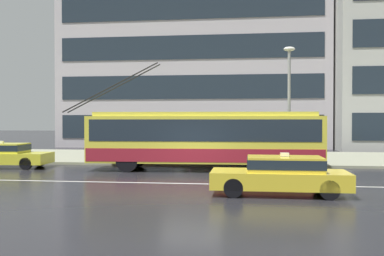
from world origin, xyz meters
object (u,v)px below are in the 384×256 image
(taxi_queued_behind_bus, at_px, (3,154))
(pedestrian_walking_past, at_px, (140,132))
(pedestrian_approaching_curb, at_px, (190,135))
(pedestrian_at_shelter, at_px, (251,134))
(taxi_oncoming_near, at_px, (281,174))
(street_lamp, at_px, (289,94))
(bus_shelter, at_px, (204,127))
(trolleybus, at_px, (205,138))

(taxi_queued_behind_bus, bearing_deg, pedestrian_walking_past, 34.69)
(pedestrian_approaching_curb, bearing_deg, pedestrian_walking_past, 159.15)
(pedestrian_at_shelter, xyz_separation_m, pedestrian_walking_past, (-6.56, -0.41, 0.09))
(taxi_oncoming_near, distance_m, street_lamp, 9.65)
(street_lamp, bearing_deg, bus_shelter, 167.10)
(taxi_queued_behind_bus, bearing_deg, street_lamp, 9.83)
(trolleybus, bearing_deg, bus_shelter, 96.25)
(taxi_queued_behind_bus, distance_m, pedestrian_at_shelter, 13.62)
(street_lamp, bearing_deg, trolleybus, -151.82)
(trolleybus, distance_m, taxi_oncoming_near, 7.53)
(taxi_queued_behind_bus, height_order, pedestrian_approaching_curb, pedestrian_approaching_curb)
(trolleybus, xyz_separation_m, taxi_queued_behind_bus, (-10.48, -0.26, -0.88))
(taxi_oncoming_near, xyz_separation_m, bus_shelter, (-3.57, 10.12, 1.36))
(bus_shelter, bearing_deg, taxi_queued_behind_bus, -160.27)
(taxi_queued_behind_bus, bearing_deg, trolleybus, 1.43)
(bus_shelter, xyz_separation_m, pedestrian_at_shelter, (2.64, 1.08, -0.41))
(taxi_queued_behind_bus, xyz_separation_m, taxi_oncoming_near, (13.68, -6.49, -0.00))
(street_lamp, bearing_deg, taxi_queued_behind_bus, -170.17)
(bus_shelter, bearing_deg, pedestrian_approaching_curb, -141.86)
(trolleybus, height_order, taxi_queued_behind_bus, trolleybus)
(bus_shelter, relative_size, pedestrian_at_shelter, 2.00)
(pedestrian_at_shelter, distance_m, street_lamp, 3.67)
(pedestrian_walking_past, height_order, street_lamp, street_lamp)
(taxi_queued_behind_bus, bearing_deg, pedestrian_at_shelter, 20.24)
(trolleybus, height_order, street_lamp, street_lamp)
(bus_shelter, bearing_deg, pedestrian_at_shelter, 22.15)
(taxi_queued_behind_bus, relative_size, pedestrian_walking_past, 2.37)
(taxi_queued_behind_bus, bearing_deg, bus_shelter, 19.73)
(taxi_oncoming_near, relative_size, pedestrian_at_shelter, 2.36)
(taxi_oncoming_near, bearing_deg, taxi_queued_behind_bus, 154.60)
(taxi_oncoming_near, height_order, pedestrian_approaching_curb, pedestrian_approaching_curb)
(trolleybus, distance_m, pedestrian_walking_past, 5.88)
(pedestrian_approaching_curb, bearing_deg, bus_shelter, 38.14)
(bus_shelter, height_order, pedestrian_walking_past, bus_shelter)
(taxi_queued_behind_bus, xyz_separation_m, pedestrian_walking_past, (6.19, 4.29, 1.04))
(trolleybus, xyz_separation_m, bus_shelter, (-0.37, 3.36, 0.48))
(pedestrian_approaching_curb, xyz_separation_m, street_lamp, (5.37, -0.51, 2.20))
(bus_shelter, relative_size, pedestrian_approaching_curb, 1.94)
(pedestrian_at_shelter, bearing_deg, taxi_queued_behind_bus, -159.76)
(taxi_oncoming_near, relative_size, street_lamp, 0.72)
(taxi_oncoming_near, bearing_deg, pedestrian_at_shelter, 94.72)
(taxi_oncoming_near, relative_size, bus_shelter, 1.18)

